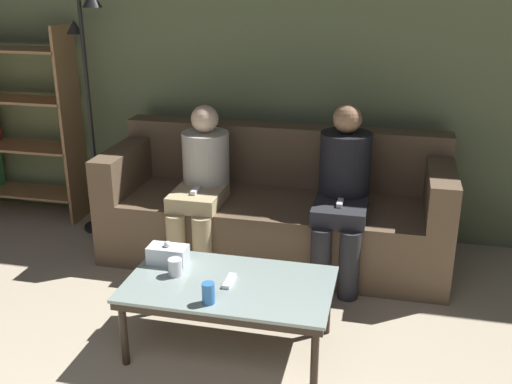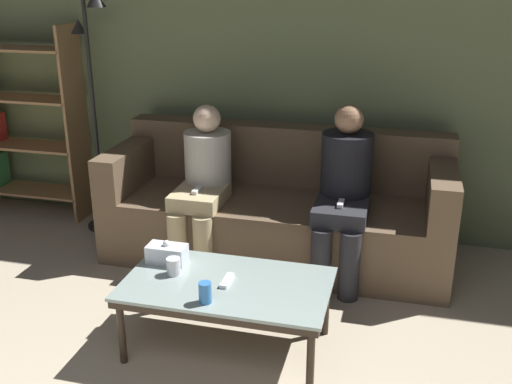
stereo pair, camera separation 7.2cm
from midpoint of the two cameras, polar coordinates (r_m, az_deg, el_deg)
wall_back at (r=4.52m, az=2.89°, el=12.06°), size 12.00×0.06×2.60m
couch at (r=4.29m, az=1.44°, el=-1.82°), size 2.38×0.87×0.89m
coffee_table at (r=3.22m, az=-3.20°, el=-9.22°), size 1.09×0.63×0.40m
cup_near_left at (r=3.28m, az=-8.34°, el=-7.10°), size 0.08×0.08×0.09m
cup_near_right at (r=3.00m, az=-5.25°, el=-9.57°), size 0.06×0.06×0.11m
tissue_box at (r=3.42m, az=-8.99°, el=-5.87°), size 0.22×0.12×0.13m
game_remote at (r=3.19m, az=-3.22°, el=-8.45°), size 0.04×0.15×0.02m
bookshelf at (r=5.35m, az=-23.28°, el=5.90°), size 1.01×0.32×1.57m
standing_lamp at (r=4.69m, az=-15.95°, el=9.41°), size 0.31×0.26×1.83m
seated_person_left_end at (r=4.12m, az=-5.69°, el=1.09°), size 0.33×0.64×1.10m
seated_person_mid_left at (r=3.93m, az=7.73°, el=0.45°), size 0.34×0.65×1.15m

